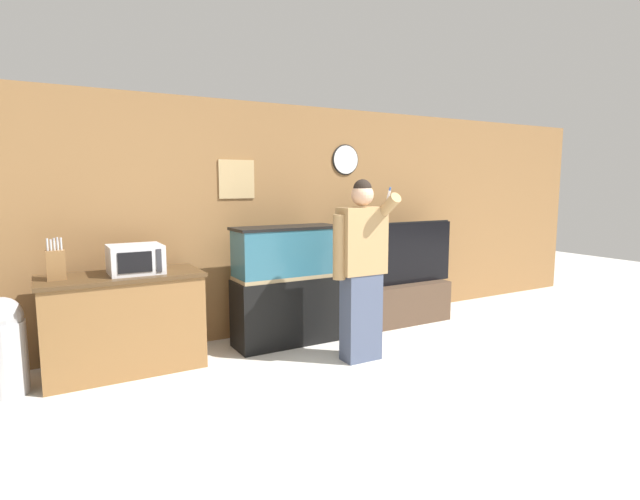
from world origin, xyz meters
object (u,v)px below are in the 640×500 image
Objects in this scene: knife_block at (56,264)px; aquarium_on_stand at (287,285)px; microwave at (135,259)px; trash_bin at (4,345)px; counter_island at (123,322)px; tv_on_stand at (402,293)px; person_standing at (361,268)px.

aquarium_on_stand reaches higher than knife_block.
microwave is 0.57× the size of trash_bin.
knife_block is at bearing -179.68° from counter_island.
aquarium_on_stand is at bearing -179.64° from tv_on_stand.
tv_on_stand is (3.11, -0.02, -0.66)m from microwave.
microwave is 1.23m from trash_bin.
tv_on_stand is at bearing -0.32° from microwave.
person_standing is (2.56, -0.85, -0.12)m from knife_block.
microwave is at bearing 3.90° from trash_bin.
microwave is 3.18m from tv_on_stand.
person_standing is 3.11m from trash_bin.
microwave is 0.36× the size of aquarium_on_stand.
knife_block is at bearing 179.07° from aquarium_on_stand.
aquarium_on_stand is 1.61m from tv_on_stand.
person_standing reaches higher than trash_bin.
person_standing is at bearing -18.45° from knife_block.
microwave is 2.09m from person_standing.
microwave is at bearing -0.68° from knife_block.
aquarium_on_stand is 2.59m from trash_bin.
counter_island is 2.26m from person_standing.
counter_island is at bearing 157.26° from person_standing.
aquarium_on_stand is at bearing -0.93° from knife_block.
microwave is at bearing -4.62° from counter_island.
knife_block is 0.44× the size of trash_bin.
counter_island reaches higher than trash_bin.
person_standing is (0.39, -0.82, 0.28)m from aquarium_on_stand.
aquarium_on_stand is at bearing 115.67° from person_standing.
person_standing is at bearing -64.33° from aquarium_on_stand.
microwave is 0.31× the size of tv_on_stand.
person_standing is at bearing -145.29° from tv_on_stand.
knife_block reaches higher than microwave.
person_standing reaches higher than knife_block.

